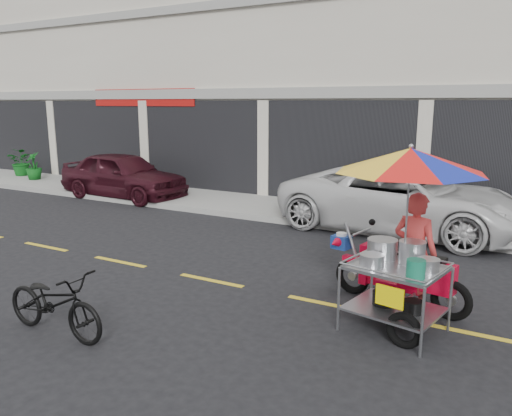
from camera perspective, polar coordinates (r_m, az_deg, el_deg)
The scene contains 9 objects.
ground at distance 7.37m, azimuth 8.11°, elevation -10.82°, with size 90.00×90.00×0.00m, color black.
sidewalk at distance 12.42m, azimuth 17.27°, elevation -1.44°, with size 45.00×3.00×0.15m, color gray.
centerline at distance 7.37m, azimuth 8.11°, elevation -10.80°, with size 42.00×0.10×0.01m, color gold.
maroon_sedan at distance 15.56m, azimuth -14.93°, elevation 3.66°, with size 1.66×4.12×1.40m, color black.
white_pickup at distance 11.53m, azimuth 16.39°, elevation 1.03°, with size 2.49×5.40×1.50m, color silver.
plant_tall at distance 20.69m, azimuth -25.19°, elevation 4.80°, with size 0.93×0.80×1.03m, color #0E5116.
plant_short at distance 19.45m, azimuth -24.08°, elevation 4.42°, with size 0.54×0.54×0.97m, color #0E5116.
near_bicycle at distance 6.73m, azimuth -22.04°, elevation -10.00°, with size 0.56×1.61×0.85m, color black.
food_vendor_rig at distance 6.59m, azimuth 17.01°, elevation -0.43°, with size 2.35×2.20×2.37m.
Camera 1 is at (2.37, -6.38, 2.84)m, focal length 35.00 mm.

